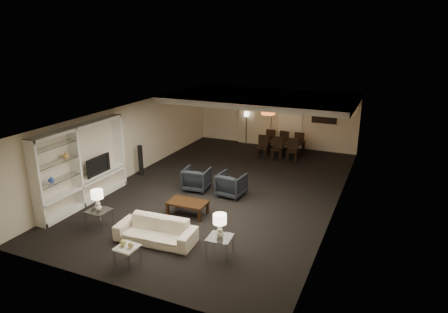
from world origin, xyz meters
name	(u,v)px	position (x,y,z in m)	size (l,w,h in m)	color
floor	(224,189)	(0.00, 0.00, 0.00)	(11.00, 11.00, 0.00)	black
ceiling	(224,112)	(0.00, 0.00, 2.50)	(7.00, 11.00, 0.02)	silver
wall_back	(275,118)	(0.00, 5.50, 1.25)	(7.00, 0.02, 2.50)	beige
wall_front	(109,230)	(0.00, -5.50, 1.25)	(7.00, 0.02, 2.50)	beige
wall_left	(131,140)	(-3.50, 0.00, 1.25)	(0.02, 11.00, 2.50)	beige
wall_right	(339,167)	(3.50, 0.00, 1.25)	(0.02, 11.00, 2.50)	beige
ceiling_soffit	(261,98)	(0.00, 3.50, 2.40)	(7.00, 4.00, 0.20)	silver
curtains	(255,117)	(-0.90, 5.42, 1.20)	(1.50, 0.12, 2.40)	beige
door	(291,124)	(0.70, 5.47, 1.05)	(0.90, 0.05, 2.10)	silver
painting	(325,115)	(2.10, 5.46, 1.55)	(0.95, 0.04, 0.65)	#142D38
media_unit	(82,165)	(-3.31, -2.60, 1.18)	(0.38, 3.40, 2.35)	white
pendant_light	(268,111)	(0.30, 3.50, 1.92)	(0.52, 0.52, 0.24)	#D8591E
sofa	(156,231)	(-0.18, -3.68, 0.28)	(1.95, 0.76, 0.57)	beige
coffee_table	(188,208)	(-0.18, -2.08, 0.19)	(1.07, 0.62, 0.38)	black
armchair_left	(197,179)	(-0.78, -0.38, 0.36)	(0.77, 0.80, 0.72)	black
armchair_right	(231,185)	(0.42, -0.38, 0.36)	(0.77, 0.80, 0.72)	black
side_table_left	(100,219)	(-1.88, -3.68, 0.25)	(0.53, 0.53, 0.50)	white
side_table_right	(220,247)	(1.52, -3.68, 0.25)	(0.53, 0.53, 0.50)	white
table_lamp_left	(98,200)	(-1.88, -3.68, 0.77)	(0.30, 0.30, 0.55)	beige
table_lamp_right	(220,226)	(1.52, -3.68, 0.77)	(0.30, 0.30, 0.55)	beige
marble_table	(128,256)	(-0.18, -4.78, 0.22)	(0.45, 0.45, 0.45)	white
gold_gourd_a	(123,243)	(-0.28, -4.78, 0.52)	(0.14, 0.14, 0.14)	tan
gold_gourd_b	(131,245)	(-0.08, -4.78, 0.51)	(0.12, 0.12, 0.12)	tan
television	(96,165)	(-3.28, -2.09, 1.03)	(0.13, 0.97, 0.56)	black
vase_blue	(51,179)	(-3.31, -3.76, 1.15)	(0.16, 0.16, 0.17)	#2942B4
vase_amber	(66,155)	(-3.31, -3.17, 1.65)	(0.17, 0.17, 0.18)	gold
floor_speaker	(141,160)	(-3.20, 0.04, 0.54)	(0.12, 0.12, 1.08)	black
dining_table	(281,148)	(0.68, 4.24, 0.30)	(1.72, 0.96, 0.60)	black
chair_nl	(262,147)	(0.08, 3.59, 0.45)	(0.42, 0.42, 0.90)	black
chair_nm	(277,149)	(0.68, 3.59, 0.45)	(0.42, 0.42, 0.90)	black
chair_nr	(292,150)	(1.28, 3.59, 0.45)	(0.42, 0.42, 0.90)	black
chair_fl	(272,139)	(0.08, 4.89, 0.45)	(0.42, 0.42, 0.90)	black
chair_fm	(286,141)	(0.68, 4.89, 0.45)	(0.42, 0.42, 0.90)	black
chair_fr	(300,142)	(1.28, 4.89, 0.45)	(0.42, 0.42, 0.90)	black
floor_lamp	(246,128)	(-1.21, 5.20, 0.73)	(0.21, 0.21, 1.46)	black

